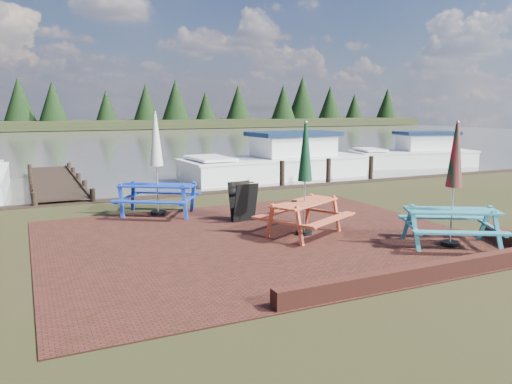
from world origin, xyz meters
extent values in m
plane|color=black|center=(0.00, 0.00, 0.00)|extent=(120.00, 120.00, 0.00)
cube|color=#361911|center=(0.00, 1.00, 0.01)|extent=(9.00, 7.50, 0.02)
cube|color=#4C1E16|center=(1.50, -2.60, 0.15)|extent=(6.00, 0.22, 0.30)
cube|color=#4C1E16|center=(4.30, -1.80, 0.15)|extent=(0.82, 1.77, 0.30)
cube|color=#4B4840|center=(0.00, 37.00, 0.00)|extent=(120.00, 60.00, 0.02)
cube|color=black|center=(0.00, 66.00, 0.50)|extent=(120.00, 10.00, 1.20)
cube|color=teal|center=(3.25, -1.19, 0.74)|extent=(1.92, 1.50, 0.04)
cube|color=teal|center=(2.91, -1.78, 0.45)|extent=(1.69, 1.10, 0.04)
cube|color=teal|center=(3.59, -0.59, 0.45)|extent=(1.69, 1.10, 0.04)
cube|color=teal|center=(2.57, -0.80, 0.37)|extent=(0.84, 1.40, 0.74)
cube|color=teal|center=(3.93, -1.57, 0.37)|extent=(0.84, 1.40, 0.74)
cylinder|color=black|center=(3.25, -1.19, 0.05)|extent=(0.36, 0.36, 0.10)
cylinder|color=#B2B2B7|center=(3.25, -1.19, 1.25)|extent=(0.04, 0.04, 2.51)
cone|color=#A31727|center=(3.25, -1.19, 1.86)|extent=(0.32, 0.32, 1.25)
cube|color=#D15735|center=(1.03, 0.87, 0.73)|extent=(1.91, 1.44, 0.04)
cube|color=#D15735|center=(1.34, 0.27, 0.45)|extent=(1.70, 1.03, 0.04)
cube|color=#D15735|center=(0.72, 1.47, 0.45)|extent=(1.70, 1.03, 0.04)
cube|color=#D15735|center=(0.34, 0.51, 0.37)|extent=(0.78, 1.41, 0.73)
cube|color=#D15735|center=(1.72, 1.22, 0.37)|extent=(0.78, 1.41, 0.73)
cylinder|color=black|center=(1.03, 0.87, 0.05)|extent=(0.36, 0.36, 0.10)
cylinder|color=#B2B2B7|center=(1.03, 0.87, 1.24)|extent=(0.04, 0.04, 2.48)
cone|color=#0E351C|center=(1.03, 0.87, 1.84)|extent=(0.32, 0.32, 1.24)
cube|color=#1634A7|center=(-1.38, 4.30, 0.79)|extent=(2.02, 1.66, 0.04)
cube|color=#1634A7|center=(-1.77, 3.69, 0.48)|extent=(1.76, 1.24, 0.04)
cube|color=#1634A7|center=(-1.00, 4.91, 0.48)|extent=(1.76, 1.24, 0.04)
cube|color=#1634A7|center=(-2.09, 4.74, 0.39)|extent=(0.96, 1.45, 0.79)
cube|color=#1634A7|center=(-0.68, 3.86, 0.39)|extent=(0.96, 1.45, 0.79)
cylinder|color=black|center=(-1.38, 4.30, 0.05)|extent=(0.38, 0.38, 0.11)
cylinder|color=#B2B2B7|center=(-1.38, 4.30, 1.33)|extent=(0.04, 0.04, 2.67)
cone|color=silver|center=(-1.38, 4.30, 1.97)|extent=(0.34, 0.34, 1.33)
cube|color=black|center=(0.33, 2.49, 0.49)|extent=(0.62, 0.29, 0.97)
cube|color=black|center=(0.33, 2.82, 0.49)|extent=(0.62, 0.29, 0.97)
cube|color=black|center=(0.33, 2.66, 0.96)|extent=(0.60, 0.10, 0.03)
cube|color=black|center=(-3.50, 11.50, 0.12)|extent=(1.60, 9.00, 0.06)
cube|color=black|center=(-4.25, 11.50, 0.17)|extent=(0.08, 9.00, 0.08)
cube|color=black|center=(-2.75, 11.50, 0.17)|extent=(0.08, 9.00, 0.08)
cylinder|color=black|center=(-4.30, 7.00, -0.10)|extent=(0.16, 0.16, 1.00)
cylinder|color=black|center=(-2.70, 7.00, -0.10)|extent=(0.16, 0.16, 1.00)
cube|color=white|center=(5.19, 10.41, 0.14)|extent=(8.00, 3.18, 1.05)
cube|color=white|center=(5.19, 10.41, 0.69)|extent=(8.16, 3.24, 0.08)
cube|color=white|center=(6.13, 10.46, 1.19)|extent=(3.41, 2.15, 0.89)
cube|color=#11213E|center=(6.13, 10.46, 1.69)|extent=(3.89, 2.39, 0.19)
cube|color=white|center=(2.21, 10.23, 0.82)|extent=(1.55, 2.39, 0.10)
cube|color=white|center=(13.55, 11.26, 0.12)|extent=(6.52, 3.48, 0.95)
cube|color=white|center=(13.55, 11.26, 0.61)|extent=(6.65, 3.55, 0.08)
cube|color=white|center=(14.27, 11.10, 1.07)|extent=(2.88, 2.10, 0.81)
cube|color=#11213E|center=(14.27, 11.10, 1.53)|extent=(3.28, 2.36, 0.17)
cube|color=white|center=(11.25, 11.77, 0.74)|extent=(1.49, 2.06, 0.10)
camera|label=1|loc=(-4.48, -8.42, 2.77)|focal=35.00mm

